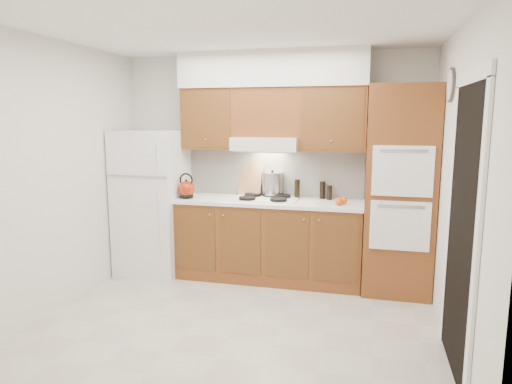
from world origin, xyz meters
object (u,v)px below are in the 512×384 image
kettle (186,189)px  fridge (153,202)px  stock_pot (272,184)px  oven_cabinet (399,191)px

kettle → fridge: bearing=147.8°
fridge → kettle: (0.47, -0.08, 0.19)m
kettle → stock_pot: size_ratio=0.77×
fridge → oven_cabinet: (2.85, 0.03, 0.24)m
oven_cabinet → fridge: bearing=-179.3°
kettle → oven_cabinet: bearing=-20.4°
fridge → oven_cabinet: oven_cabinet is taller
fridge → kettle: 0.52m
oven_cabinet → kettle: size_ratio=11.35×
stock_pot → oven_cabinet: bearing=-9.1°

